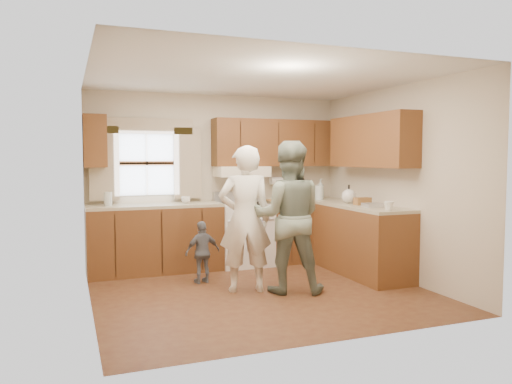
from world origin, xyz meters
name	(u,v)px	position (x,y,z in m)	size (l,w,h in m)	color
room	(260,186)	(0.00, 0.00, 1.25)	(3.80, 3.80, 3.80)	#4E2618
kitchen_fixtures	(273,210)	(0.62, 1.08, 0.84)	(3.80, 2.25, 2.15)	#46290F
stove	(244,233)	(0.30, 1.44, 0.47)	(0.76, 0.67, 1.07)	silver
woman_left	(245,219)	(-0.16, 0.07, 0.86)	(0.63, 0.41, 1.72)	white
woman_right	(288,217)	(0.30, -0.13, 0.89)	(0.86, 0.67, 1.77)	#293F33
child	(203,252)	(-0.53, 0.63, 0.39)	(0.46, 0.19, 0.78)	slate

